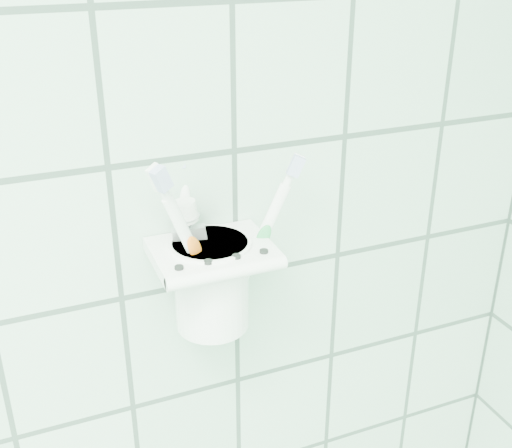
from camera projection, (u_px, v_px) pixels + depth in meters
holder_bracket at (212, 253)px, 0.68m from camera, size 0.13×0.10×0.04m
cup at (211, 281)px, 0.70m from camera, size 0.09×0.09×0.10m
toothbrush_pink at (222, 230)px, 0.68m from camera, size 0.08×0.04×0.21m
toothbrush_blue at (199, 242)px, 0.68m from camera, size 0.02×0.06×0.19m
toothbrush_orange at (226, 234)px, 0.69m from camera, size 0.08×0.02×0.20m
toothpaste_tube at (202, 249)px, 0.70m from camera, size 0.05×0.04×0.14m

